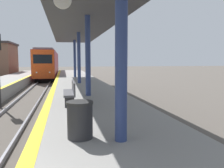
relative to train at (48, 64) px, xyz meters
name	(u,v)px	position (x,y,z in m)	size (l,w,h in m)	color
train	(48,64)	(0.00, 0.00, 0.00)	(2.63, 18.72, 4.20)	black
station_canopy	(82,26)	(3.52, -21.37, 2.71)	(3.95, 25.81, 4.17)	navy
trash_bin	(80,120)	(2.65, -30.68, -0.83)	(0.60, 0.60, 0.84)	#262628
bench	(71,92)	(2.58, -26.53, -0.76)	(0.44, 1.90, 0.92)	#4C4C51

